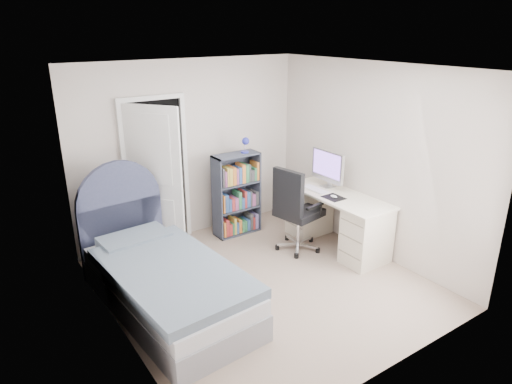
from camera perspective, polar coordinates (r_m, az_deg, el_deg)
room_shell at (r=5.02m, az=1.13°, el=0.91°), size 3.50×3.70×2.60m
door at (r=6.11m, az=-12.53°, el=1.81°), size 0.92×0.69×2.06m
bed at (r=5.13m, az=-11.52°, el=-10.57°), size 1.23×2.36×1.41m
nightstand at (r=6.11m, az=-16.31°, el=-5.21°), size 0.38×0.38×0.57m
floor_lamp at (r=5.98m, az=-15.66°, el=-4.23°), size 0.18×0.18×1.26m
bookcase at (r=6.61m, az=-2.37°, el=-0.50°), size 0.67×0.29×1.43m
desk at (r=6.35m, az=9.96°, el=-3.22°), size 0.63×1.57×1.29m
office_chair at (r=6.06m, az=4.85°, el=-1.82°), size 0.64×0.66×1.18m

